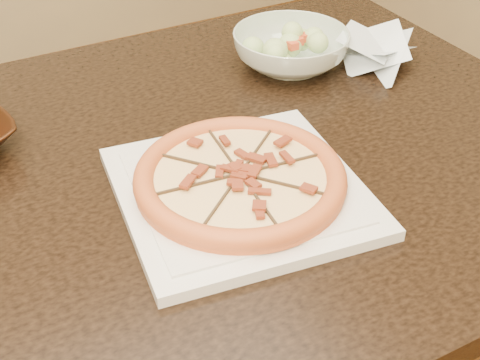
{
  "coord_description": "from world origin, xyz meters",
  "views": [
    {
      "loc": [
        -0.14,
        -0.88,
        1.34
      ],
      "look_at": [
        0.23,
        -0.22,
        0.78
      ],
      "focal_mm": 50.0,
      "sensor_mm": 36.0,
      "label": 1
    }
  ],
  "objects": [
    {
      "name": "pizza",
      "position": [
        0.23,
        -0.22,
        0.78
      ],
      "size": [
        0.3,
        0.3,
        0.03
      ],
      "color": "#D25B29",
      "rests_on": "plate"
    },
    {
      "name": "plate",
      "position": [
        0.23,
        -0.22,
        0.76
      ],
      "size": [
        0.38,
        0.38,
        0.02
      ],
      "color": "silver",
      "rests_on": "dining_table"
    },
    {
      "name": "cling_film",
      "position": [
        0.66,
        0.02,
        0.78
      ],
      "size": [
        0.19,
        0.17,
        0.05
      ],
      "primitive_type": null,
      "rotation": [
        0.0,
        0.0,
        -0.34
      ],
      "color": "white",
      "rests_on": "dining_table"
    },
    {
      "name": "salad",
      "position": [
        0.52,
        0.1,
        0.84
      ],
      "size": [
        0.09,
        0.12,
        0.04
      ],
      "color": "#B1CA83",
      "rests_on": "salad_bowl"
    },
    {
      "name": "salad_bowl",
      "position": [
        0.52,
        0.1,
        0.78
      ],
      "size": [
        0.28,
        0.28,
        0.07
      ],
      "primitive_type": "imported",
      "rotation": [
        0.0,
        0.0,
        0.29
      ],
      "color": "silver",
      "rests_on": "dining_table"
    },
    {
      "name": "dining_table",
      "position": [
        0.12,
        -0.09,
        0.66
      ],
      "size": [
        1.5,
        0.98,
        0.75
      ],
      "color": "black",
      "rests_on": "floor"
    }
  ]
}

